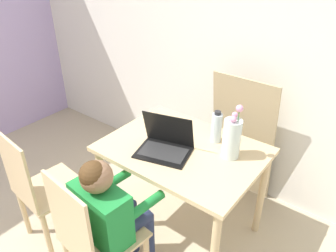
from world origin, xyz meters
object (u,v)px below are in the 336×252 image
Objects in this scene: chair_occupied at (94,238)px; water_bottle at (217,127)px; chair_spare at (41,188)px; laptop at (165,143)px; flower_vase at (232,137)px; person_seated at (109,208)px.

chair_occupied is 4.07× the size of water_bottle.
laptop is at bearing -132.23° from chair_spare.
flower_vase reaches higher than water_bottle.
chair_spare is 4.07× the size of water_bottle.
flower_vase is at bearing -112.55° from person_seated.
water_bottle is at bearing -99.43° from person_seated.
chair_spare is at bearing -142.40° from flower_vase.
person_seated is (0.62, 0.06, 0.14)m from chair_spare.
laptop is at bearing -86.02° from person_seated.
chair_occupied is 1.03m from water_bottle.
flower_vase reaches higher than laptop.
laptop is 1.72× the size of water_bottle.
water_bottle is (0.83, 0.86, 0.38)m from chair_spare.
chair_spare is 0.91m from laptop.
chair_spare is 1.32m from flower_vase.
flower_vase reaches higher than chair_spare.
chair_occupied is 1.00× the size of chair_spare.
person_seated is 0.85m from flower_vase.
laptop reaches higher than chair_occupied.
chair_occupied is 0.71m from laptop.
chair_spare is (-0.61, 0.07, 0.00)m from chair_occupied.
laptop is (0.02, 0.63, 0.33)m from chair_occupied.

